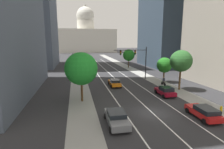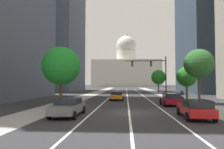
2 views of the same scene
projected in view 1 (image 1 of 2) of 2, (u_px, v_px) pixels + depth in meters
ground_plane at (103, 67)px, 60.24m from camera, size 400.00×400.00×0.00m
sidewalk_left at (78, 70)px, 53.77m from camera, size 3.44×130.00×0.01m
sidewalk_right at (131, 69)px, 57.07m from camera, size 3.44×130.00×0.01m
lane_stripe_left at (99, 76)px, 45.13m from camera, size 0.16×90.00×0.01m
lane_stripe_center at (112, 75)px, 45.78m from camera, size 0.16×90.00×0.01m
lane_stripe_right at (124, 75)px, 46.44m from camera, size 0.16×90.00×0.01m
office_tower_far_right at (169, 10)px, 61.20m from camera, size 15.37×21.54×38.38m
capitol_building at (86, 37)px, 147.25m from camera, size 47.71×23.11×37.79m
car_red at (204, 112)px, 19.91m from camera, size 2.22×4.59×1.42m
car_gray at (117, 118)px, 18.43m from camera, size 2.17×4.78×1.43m
car_crimson at (165, 91)px, 28.41m from camera, size 2.10×4.01×1.49m
car_orange at (115, 83)px, 34.46m from camera, size 2.03×4.29×1.40m
traffic_signal_mast at (137, 57)px, 40.29m from camera, size 7.65×0.39×7.45m
fire_hydrant at (221, 109)px, 21.43m from camera, size 0.26×0.35×0.91m
cyclist at (164, 81)px, 34.99m from camera, size 0.37×1.70×1.72m
street_tree_mid_right at (181, 61)px, 31.20m from camera, size 3.83×3.83×7.13m
street_tree_mid_left at (81, 69)px, 25.05m from camera, size 4.67×4.67×7.13m
street_tree_far_right at (164, 65)px, 37.49m from camera, size 3.22×3.22×5.31m
street_tree_near_right at (129, 55)px, 59.08m from camera, size 3.88×3.88×6.15m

